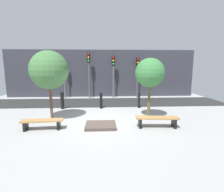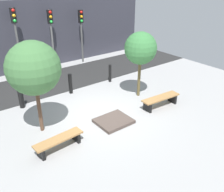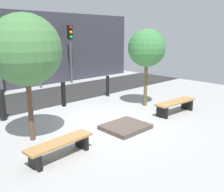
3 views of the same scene
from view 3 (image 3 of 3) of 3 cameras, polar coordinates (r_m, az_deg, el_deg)
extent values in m
plane|color=#959595|center=(8.27, -0.69, -6.13)|extent=(18.00, 18.00, 0.00)
cube|color=#262626|center=(11.88, -15.88, -0.35)|extent=(18.00, 3.28, 0.01)
cube|color=#33333D|center=(14.07, -21.83, 9.66)|extent=(16.20, 0.50, 4.02)
cube|color=black|center=(5.82, -17.18, -13.97)|extent=(0.13, 0.43, 0.36)
cube|color=black|center=(6.51, -6.92, -10.31)|extent=(0.13, 0.43, 0.36)
cube|color=#9E7242|center=(6.05, -11.83, -10.29)|extent=(1.72, 0.55, 0.06)
cube|color=black|center=(8.89, 11.40, -3.59)|extent=(0.13, 0.46, 0.40)
cube|color=black|center=(10.04, 16.76, -1.87)|extent=(0.13, 0.46, 0.40)
cube|color=#9E7242|center=(9.39, 14.33, -1.32)|extent=(1.87, 0.59, 0.06)
cube|color=#4B3E38|center=(7.76, 3.08, -7.05)|extent=(1.32, 1.13, 0.13)
cylinder|color=brown|center=(7.04, -18.21, -2.19)|extent=(0.14, 0.14, 1.94)
sphere|color=#41713E|center=(6.79, -19.17, 9.91)|extent=(1.85, 1.85, 1.85)
cylinder|color=brown|center=(10.06, 7.71, 3.09)|extent=(0.14, 0.14, 1.92)
sphere|color=#39783E|center=(9.90, 7.97, 10.84)|extent=(1.46, 1.46, 1.46)
cylinder|color=black|center=(9.14, -23.83, -1.93)|extent=(0.22, 0.22, 1.05)
cylinder|color=black|center=(10.17, -11.03, 0.39)|extent=(0.18, 0.18, 0.99)
cylinder|color=black|center=(11.61, -0.99, 2.28)|extent=(0.15, 0.15, 0.96)
cylinder|color=#5B5B5B|center=(13.77, -16.47, 8.86)|extent=(0.12, 0.12, 3.47)
cube|color=black|center=(13.73, -16.87, 14.46)|extent=(0.28, 0.16, 0.78)
sphere|color=red|center=(13.64, -16.74, 15.57)|extent=(0.17, 0.17, 0.17)
sphere|color=orange|center=(13.63, -16.66, 14.48)|extent=(0.17, 0.17, 0.17)
sphere|color=green|center=(13.63, -16.58, 13.39)|extent=(0.17, 0.17, 0.17)
cylinder|color=#4E4E4E|center=(14.81, -9.41, 9.26)|extent=(0.12, 0.12, 3.31)
cube|color=black|center=(14.76, -9.61, 14.17)|extent=(0.28, 0.16, 0.78)
sphere|color=red|center=(14.68, -9.42, 15.19)|extent=(0.17, 0.17, 0.17)
sphere|color=orange|center=(14.68, -9.38, 14.18)|extent=(0.17, 0.17, 0.17)
sphere|color=green|center=(14.68, -9.33, 13.16)|extent=(0.17, 0.17, 0.17)
camera|label=1|loc=(5.90, 70.76, 2.41)|focal=28.00mm
camera|label=2|loc=(2.93, 143.27, 44.64)|focal=40.00mm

